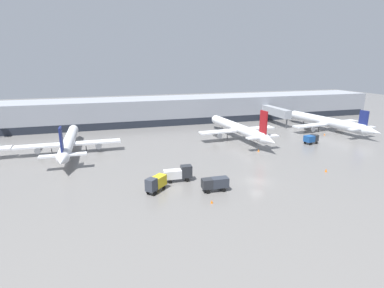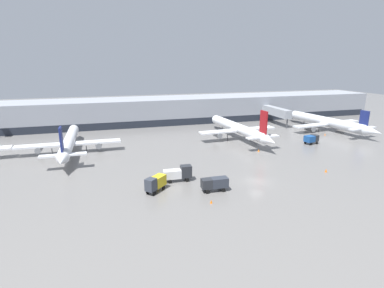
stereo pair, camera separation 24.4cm
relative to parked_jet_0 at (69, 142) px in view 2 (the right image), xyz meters
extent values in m
plane|color=slate|center=(35.27, -29.31, -2.84)|extent=(320.00, 320.00, 0.00)
cube|color=gray|center=(35.27, 32.69, 1.66)|extent=(160.00, 16.00, 9.00)
cube|color=#1E232D|center=(35.27, 24.64, -1.64)|extent=(156.80, 0.10, 2.40)
cube|color=#9399A0|center=(67.79, 17.12, 1.76)|extent=(2.60, 15.14, 2.80)
cylinder|color=#3F4247|center=(67.79, 10.15, -1.24)|extent=(0.44, 0.44, 3.20)
cylinder|color=silver|center=(0.00, 0.81, 0.05)|extent=(2.67, 27.85, 2.64)
cone|color=silver|center=(0.02, 16.19, 0.05)|extent=(2.51, 2.90, 2.51)
cone|color=silver|center=(-0.02, -15.09, 0.05)|extent=(2.38, 3.96, 2.37)
cube|color=silver|center=(0.00, 0.11, -0.47)|extent=(24.39, 2.87, 0.44)
cube|color=silver|center=(-0.01, -12.00, 0.32)|extent=(9.27, 1.60, 0.35)
cube|color=navy|center=(-0.01, -12.00, 3.51)|extent=(0.36, 2.55, 5.32)
cylinder|color=slate|center=(-6.83, 0.12, -1.27)|extent=(1.45, 3.12, 1.45)
cylinder|color=slate|center=(6.83, 0.11, -1.27)|extent=(1.45, 3.12, 1.45)
cylinder|color=#2D2D33|center=(0.01, 9.86, -1.98)|extent=(0.20, 0.20, 1.70)
cylinder|color=#2D2D33|center=(-3.90, -0.58, -1.98)|extent=(0.20, 0.20, 1.70)
cylinder|color=#2D2D33|center=(3.90, -0.59, -1.98)|extent=(0.20, 0.20, 1.70)
cylinder|color=silver|center=(78.65, 4.61, -0.11)|extent=(6.97, 29.09, 3.07)
cone|color=silver|center=(76.46, 20.62, -0.11)|extent=(3.35, 3.74, 2.92)
cone|color=silver|center=(80.93, -12.01, -0.11)|extent=(3.36, 4.94, 2.76)
cube|color=silver|center=(78.75, 3.89, -0.72)|extent=(26.66, 6.61, 0.44)
cube|color=silver|center=(80.46, -8.58, 0.20)|extent=(10.21, 3.06, 0.35)
cube|color=navy|center=(80.46, -8.58, 3.11)|extent=(0.73, 2.77, 4.59)
cylinder|color=slate|center=(71.40, 2.89, -1.65)|extent=(2.13, 3.55, 1.69)
cylinder|color=slate|center=(86.10, 4.90, -1.65)|extent=(2.13, 3.55, 1.69)
cylinder|color=#2D2D33|center=(77.37, 13.93, -2.16)|extent=(0.20, 0.20, 1.34)
cylinder|color=#2D2D33|center=(74.65, 2.60, -2.16)|extent=(0.20, 0.20, 1.34)
cylinder|color=#2D2D33|center=(83.05, 3.75, -2.16)|extent=(0.20, 0.20, 1.34)
cylinder|color=silver|center=(45.41, 1.87, 0.40)|extent=(4.90, 28.67, 2.76)
cone|color=silver|center=(44.22, 17.61, 0.40)|extent=(2.84, 3.22, 2.62)
cone|color=silver|center=(46.64, -14.42, 0.40)|extent=(2.79, 4.31, 2.48)
cube|color=silver|center=(45.46, 1.16, -0.15)|extent=(23.51, 4.88, 0.44)
cube|color=silver|center=(46.40, -11.22, 0.67)|extent=(8.98, 2.41, 0.35)
cube|color=maroon|center=(46.40, -11.22, 4.25)|extent=(0.57, 2.83, 6.05)
cylinder|color=slate|center=(38.94, 0.66, -0.99)|extent=(1.77, 3.54, 1.52)
cylinder|color=slate|center=(51.98, 1.65, -0.99)|extent=(1.77, 3.54, 1.52)
cylinder|color=#2D2D33|center=(44.71, 11.12, -1.84)|extent=(0.20, 0.20, 1.99)
cylinder|color=#2D2D33|center=(41.79, 0.16, -1.84)|extent=(0.20, 0.20, 1.99)
cylinder|color=#2D2D33|center=(49.24, 0.73, -1.84)|extent=(0.20, 0.20, 1.99)
cube|color=#2D333D|center=(26.99, -31.08, -1.30)|extent=(2.93, 1.77, 1.67)
cube|color=#26282D|center=(24.67, -31.02, -1.31)|extent=(1.81, 1.65, 1.65)
cylinder|color=black|center=(24.58, -31.77, -2.49)|extent=(0.71, 0.27, 0.70)
cylinder|color=black|center=(24.62, -30.26, -2.49)|extent=(0.71, 0.27, 0.70)
cylinder|color=black|center=(27.48, -31.86, -2.49)|extent=(0.71, 0.27, 0.70)
cylinder|color=black|center=(27.52, -30.34, -2.49)|extent=(0.71, 0.27, 0.70)
cube|color=silver|center=(20.04, -24.87, -1.35)|extent=(3.33, 1.81, 1.58)
cube|color=#26282D|center=(22.67, -24.98, -1.00)|extent=(2.07, 1.67, 2.26)
cylinder|color=black|center=(22.78, -24.24, -2.49)|extent=(0.71, 0.28, 0.70)
cylinder|color=black|center=(22.71, -25.73, -2.49)|extent=(0.71, 0.28, 0.70)
cylinder|color=black|center=(19.50, -24.09, -2.49)|extent=(0.71, 0.28, 0.70)
cylinder|color=black|center=(19.43, -25.59, -2.49)|extent=(0.71, 0.28, 0.70)
cube|color=gold|center=(16.92, -27.78, -1.20)|extent=(3.05, 3.02, 1.88)
cube|color=#333842|center=(15.37, -29.28, -1.09)|extent=(2.24, 2.24, 2.10)
cylinder|color=black|center=(15.82, -29.84, -2.49)|extent=(0.68, 0.67, 0.70)
cylinder|color=black|center=(14.81, -28.80, -2.49)|extent=(0.68, 0.67, 0.70)
cylinder|color=black|center=(17.76, -27.97, -2.49)|extent=(0.68, 0.67, 0.70)
cylinder|color=black|center=(16.75, -26.93, -2.49)|extent=(0.68, 0.67, 0.70)
cube|color=#19478C|center=(61.74, -9.54, -1.32)|extent=(2.72, 2.49, 1.64)
cube|color=#26282D|center=(63.61, -9.17, -1.26)|extent=(1.80, 2.21, 1.74)
cylinder|color=black|center=(63.48, -8.25, -2.49)|extent=(0.74, 0.38, 0.70)
cylinder|color=black|center=(63.85, -10.07, -2.49)|extent=(0.74, 0.38, 0.70)
cylinder|color=black|center=(61.15, -8.71, -2.49)|extent=(0.74, 0.38, 0.70)
cylinder|color=black|center=(61.51, -10.53, -2.49)|extent=(0.74, 0.38, 0.70)
cone|color=orange|center=(4.78, 10.02, -2.53)|extent=(0.45, 0.45, 0.61)
cone|color=orange|center=(23.97, -35.31, -2.55)|extent=(0.40, 0.40, 0.57)
cone|color=orange|center=(51.15, -28.82, -2.46)|extent=(0.43, 0.43, 0.76)
cone|color=orange|center=(73.10, -2.16, -2.54)|extent=(0.41, 0.41, 0.59)
cone|color=orange|center=(45.15, -11.87, -2.56)|extent=(0.48, 0.48, 0.55)
camera|label=1|loc=(8.51, -75.82, 18.72)|focal=28.00mm
camera|label=2|loc=(8.75, -75.89, 18.72)|focal=28.00mm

